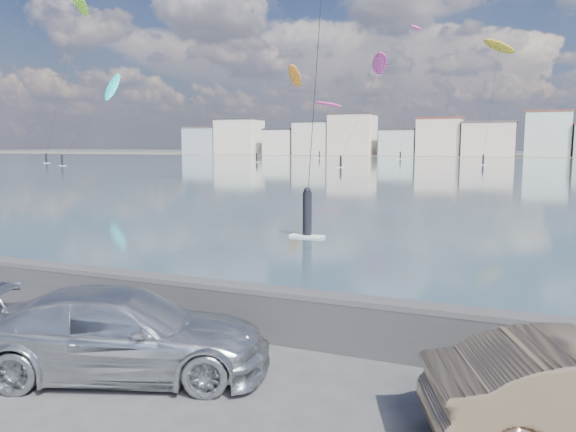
# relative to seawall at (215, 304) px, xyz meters

# --- Properties ---
(ground) EXTENTS (700.00, 700.00, 0.00)m
(ground) POSITION_rel_seawall_xyz_m (0.00, -2.70, -0.58)
(ground) COLOR #333335
(ground) RESTS_ON ground
(bay_water) EXTENTS (500.00, 177.00, 0.00)m
(bay_water) POSITION_rel_seawall_xyz_m (0.00, 88.80, -0.58)
(bay_water) COLOR #344E58
(bay_water) RESTS_ON ground
(far_shore_strip) EXTENTS (500.00, 60.00, 0.00)m
(far_shore_strip) POSITION_rel_seawall_xyz_m (0.00, 197.30, -0.57)
(far_shore_strip) COLOR #4C473D
(far_shore_strip) RESTS_ON ground
(seawall) EXTENTS (400.00, 0.36, 1.08)m
(seawall) POSITION_rel_seawall_xyz_m (0.00, 0.00, 0.00)
(seawall) COLOR #28282B
(seawall) RESTS_ON ground
(far_buildings) EXTENTS (240.79, 13.26, 14.60)m
(far_buildings) POSITION_rel_seawall_xyz_m (1.31, 183.30, 5.44)
(far_buildings) COLOR #9EA8B7
(far_buildings) RESTS_ON ground
(car_silver) EXTENTS (5.05, 3.45, 1.36)m
(car_silver) POSITION_rel_seawall_xyz_m (-0.33, -2.30, 0.10)
(car_silver) COLOR #B2B6BB
(car_silver) RESTS_ON ground
(kitesurfer_0) EXTENTS (7.22, 16.93, 24.46)m
(kitesurfer_0) POSITION_rel_seawall_xyz_m (-0.55, 110.30, 21.72)
(kitesurfer_0) COLOR #BF8C19
(kitesurfer_0) RESTS_ON ground
(kitesurfer_2) EXTENTS (6.74, 18.53, 18.73)m
(kitesurfer_2) POSITION_rel_seawall_xyz_m (-69.26, 79.59, 14.13)
(kitesurfer_2) COLOR #19BFBF
(kitesurfer_2) RESTS_ON ground
(kitesurfer_3) EXTENTS (8.70, 9.32, 16.13)m
(kitesurfer_3) POSITION_rel_seawall_xyz_m (-45.99, 140.55, 14.06)
(kitesurfer_3) COLOR #E5338C
(kitesurfer_3) RESTS_ON ground
(kitesurfer_9) EXTENTS (6.14, 17.54, 19.62)m
(kitesurfer_9) POSITION_rel_seawall_xyz_m (-19.23, 90.13, 17.01)
(kitesurfer_9) COLOR #E5338C
(kitesurfer_9) RESTS_ON ground
(kitesurfer_10) EXTENTS (4.78, 16.92, 36.60)m
(kitesurfer_10) POSITION_rel_seawall_xyz_m (-84.18, 87.75, 32.82)
(kitesurfer_10) COLOR #8CD826
(kitesurfer_10) RESTS_ON ground
(kitesurfer_12) EXTENTS (3.42, 14.40, 35.28)m
(kitesurfer_12) POSITION_rel_seawall_xyz_m (-22.94, 143.43, 32.99)
(kitesurfer_12) COLOR #E5338C
(kitesurfer_12) RESTS_ON ground
(kitesurfer_16) EXTENTS (5.12, 19.88, 22.42)m
(kitesurfer_16) POSITION_rel_seawall_xyz_m (-45.00, 113.60, 18.64)
(kitesurfer_16) COLOR orange
(kitesurfer_16) RESTS_ON ground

